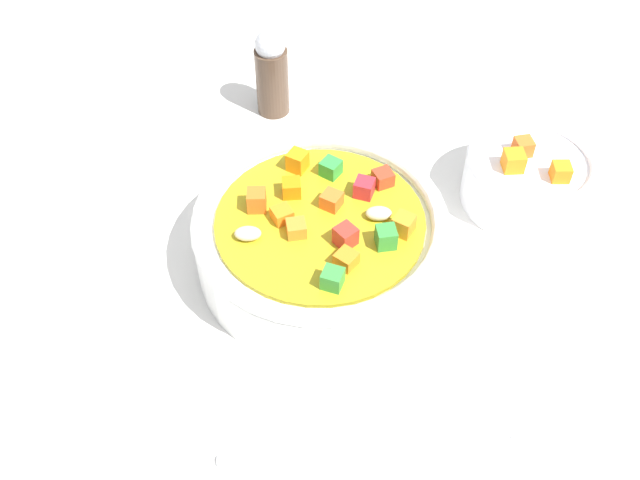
{
  "coord_description": "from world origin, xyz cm",
  "views": [
    {
      "loc": [
        -28.38,
        22.63,
        43.94
      ],
      "look_at": [
        0.0,
        0.0,
        2.74
      ],
      "focal_mm": 41.12,
      "sensor_mm": 36.0,
      "label": 1
    }
  ],
  "objects": [
    {
      "name": "ground_plane",
      "position": [
        0.0,
        0.0,
        -1.0
      ],
      "size": [
        140.0,
        140.0,
        2.0
      ],
      "primitive_type": "cube",
      "color": "silver"
    },
    {
      "name": "soup_bowl_main",
      "position": [
        -0.01,
        -0.01,
        3.03
      ],
      "size": [
        18.84,
        18.84,
        6.57
      ],
      "color": "white",
      "rests_on": "ground_plane"
    },
    {
      "name": "spoon",
      "position": [
        -15.97,
        4.9,
        0.38
      ],
      "size": [
        13.91,
        18.76,
        0.77
      ],
      "rotation": [
        0.0,
        0.0,
        4.1
      ],
      "color": "silver",
      "rests_on": "ground_plane"
    },
    {
      "name": "side_bowl_small",
      "position": [
        -5.07,
        -17.72,
        2.47
      ],
      "size": [
        10.55,
        10.55,
        5.64
      ],
      "color": "white",
      "rests_on": "ground_plane"
    },
    {
      "name": "pepper_shaker",
      "position": [
        17.52,
        -8.38,
        4.25
      ],
      "size": [
        3.02,
        3.02,
        8.55
      ],
      "color": "#4C3828",
      "rests_on": "ground_plane"
    }
  ]
}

